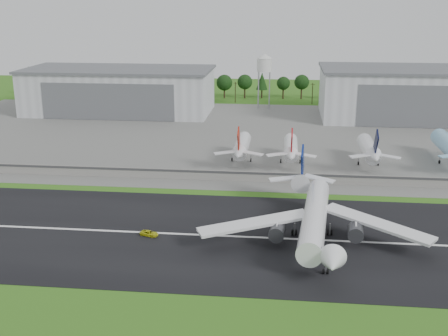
# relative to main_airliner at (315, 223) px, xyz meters

# --- Properties ---
(ground) EXTENTS (600.00, 600.00, 0.00)m
(ground) POSITION_rel_main_airliner_xyz_m (-14.59, -9.57, -4.89)
(ground) COLOR #346618
(ground) RESTS_ON ground
(runway) EXTENTS (320.00, 60.00, 0.10)m
(runway) POSITION_rel_main_airliner_xyz_m (-14.59, 0.43, -4.84)
(runway) COLOR black
(runway) RESTS_ON ground
(runway_centerline) EXTENTS (220.00, 1.00, 0.02)m
(runway_centerline) POSITION_rel_main_airliner_xyz_m (-14.59, 0.43, -4.78)
(runway_centerline) COLOR white
(runway_centerline) RESTS_ON runway
(apron) EXTENTS (320.00, 150.00, 0.10)m
(apron) POSITION_rel_main_airliner_xyz_m (-14.59, 110.43, -4.84)
(apron) COLOR slate
(apron) RESTS_ON ground
(blast_fence) EXTENTS (240.00, 0.61, 3.50)m
(blast_fence) POSITION_rel_main_airliner_xyz_m (-14.59, 45.42, -3.09)
(blast_fence) COLOR gray
(blast_fence) RESTS_ON ground
(hangar_west) EXTENTS (97.00, 44.00, 23.20)m
(hangar_west) POSITION_rel_main_airliner_xyz_m (-94.59, 155.35, 6.74)
(hangar_west) COLOR silver
(hangar_west) RESTS_ON ground
(hangar_east) EXTENTS (102.00, 47.00, 25.20)m
(hangar_east) POSITION_rel_main_airliner_xyz_m (60.41, 155.35, 7.73)
(hangar_east) COLOR silver
(hangar_east) RESTS_ON ground
(water_tower) EXTENTS (8.40, 8.40, 29.40)m
(water_tower) POSITION_rel_main_airliner_xyz_m (-19.59, 175.43, 19.66)
(water_tower) COLOR #99999E
(water_tower) RESTS_ON ground
(utility_poles) EXTENTS (230.00, 3.00, 12.00)m
(utility_poles) POSITION_rel_main_airliner_xyz_m (-14.59, 190.43, -4.89)
(utility_poles) COLOR black
(utility_poles) RESTS_ON ground
(treeline) EXTENTS (320.00, 16.00, 22.00)m
(treeline) POSITION_rel_main_airliner_xyz_m (-14.59, 205.43, -4.89)
(treeline) COLOR black
(treeline) RESTS_ON ground
(main_airliner) EXTENTS (57.01, 59.27, 18.17)m
(main_airliner) POSITION_rel_main_airliner_xyz_m (0.00, 0.00, 0.00)
(main_airliner) COLOR white
(main_airliner) RESTS_ON runway
(ground_vehicle) EXTENTS (5.24, 3.49, 1.34)m
(ground_vehicle) POSITION_rel_main_airliner_xyz_m (-41.53, -1.50, -4.13)
(ground_vehicle) COLOR gold
(ground_vehicle) RESTS_ON runway
(parked_jet_red_a) EXTENTS (7.36, 31.29, 16.44)m
(parked_jet_red_a) POSITION_rel_main_airliner_xyz_m (-23.47, 66.96, 1.05)
(parked_jet_red_a) COLOR silver
(parked_jet_red_a) RESTS_ON ground
(parked_jet_red_b) EXTENTS (7.36, 31.29, 16.34)m
(parked_jet_red_b) POSITION_rel_main_airliner_xyz_m (-5.47, 66.94, 0.96)
(parked_jet_red_b) COLOR white
(parked_jet_red_b) RESTS_ON ground
(parked_jet_navy) EXTENTS (7.36, 31.29, 16.66)m
(parked_jet_navy) POSITION_rel_main_airliner_xyz_m (22.46, 66.99, 1.26)
(parked_jet_navy) COLOR white
(parked_jet_navy) RESTS_ON ground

